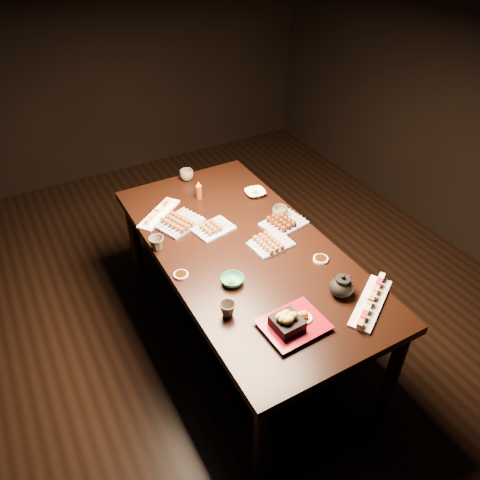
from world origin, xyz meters
name	(u,v)px	position (x,y,z in m)	size (l,w,h in m)	color
ground	(237,335)	(0.00, 0.00, 0.00)	(5.00, 5.00, 0.00)	black
dining_table	(244,297)	(0.02, -0.05, 0.38)	(0.90, 1.80, 0.75)	black
sushi_platter_near	(371,300)	(0.34, -0.71, 0.77)	(0.38, 0.11, 0.05)	white
sushi_platter_far	(159,212)	(-0.27, 0.48, 0.77)	(0.35, 0.10, 0.04)	white
yakitori_plate_center	(213,226)	(-0.05, 0.18, 0.78)	(0.22, 0.16, 0.06)	#828EB6
yakitori_plate_right	(271,241)	(0.16, -0.10, 0.78)	(0.22, 0.16, 0.06)	#828EB6
yakitori_plate_left	(180,220)	(-0.20, 0.32, 0.78)	(0.25, 0.18, 0.06)	#828EB6
tsukune_plate	(284,220)	(0.33, 0.03, 0.78)	(0.25, 0.18, 0.06)	#828EB6
edamame_bowl_green	(232,280)	(-0.17, -0.26, 0.77)	(0.12, 0.12, 0.04)	#2E8F6D
edamame_bowl_cream	(255,193)	(0.35, 0.39, 0.77)	(0.13, 0.13, 0.03)	beige
tempura_tray	(294,319)	(-0.07, -0.65, 0.80)	(0.29, 0.23, 0.11)	black
teacup_near_left	(228,309)	(-0.29, -0.44, 0.79)	(0.08, 0.08, 0.07)	brown
teacup_mid_right	(280,212)	(0.35, 0.11, 0.79)	(0.09, 0.09, 0.07)	brown
teacup_far_left	(157,243)	(-0.40, 0.18, 0.79)	(0.08, 0.08, 0.08)	brown
teacup_far_right	(187,175)	(0.04, 0.78, 0.79)	(0.09, 0.09, 0.07)	brown
teapot	(342,285)	(0.25, -0.59, 0.81)	(0.14, 0.14, 0.12)	black
condiment_bottle	(199,190)	(0.02, 0.53, 0.81)	(0.04, 0.04, 0.12)	#67270D
sauce_dish_west	(181,275)	(-0.37, -0.09, 0.76)	(0.08, 0.08, 0.01)	white
sauce_dish_east	(257,192)	(0.37, 0.41, 0.76)	(0.08, 0.08, 0.01)	white
sauce_dish_se	(321,259)	(0.32, -0.33, 0.76)	(0.08, 0.08, 0.01)	white
sauce_dish_nw	(162,224)	(-0.29, 0.37, 0.76)	(0.08, 0.08, 0.01)	white
chopsticks_near	(299,335)	(-0.07, -0.70, 0.75)	(0.24, 0.02, 0.01)	black
chopsticks_se	(370,306)	(0.32, -0.72, 0.75)	(0.23, 0.02, 0.01)	black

